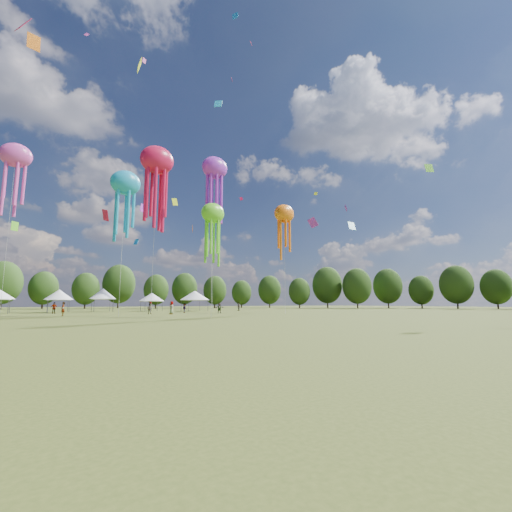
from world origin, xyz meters
TOP-DOWN VIEW (x-y plane):
  - ground at (0.00, 0.00)m, footprint 300.00×300.00m
  - spectator_near at (-2.58, 37.88)m, footprint 0.96×0.91m
  - spectators_far at (3.42, 44.53)m, footprint 34.01×22.76m
  - festival_tents at (-4.25, 55.04)m, footprint 37.40×10.84m
  - show_kites at (1.27, 40.85)m, footprint 39.88×26.42m
  - small_kites at (0.91, 42.56)m, footprint 69.10×61.73m
  - treeline at (-3.87, 62.51)m, footprint 201.57×95.24m

SIDE VIEW (x-z plane):
  - ground at x=0.00m, z-range 0.00..0.00m
  - spectator_near at x=-2.58m, z-range 0.00..1.57m
  - spectators_far at x=3.42m, z-range -0.06..1.79m
  - festival_tents at x=-4.25m, z-range 0.90..5.20m
  - treeline at x=-3.87m, z-range -0.17..13.26m
  - show_kites at x=1.27m, z-range 5.90..35.98m
  - small_kites at x=0.91m, z-range 5.80..52.31m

